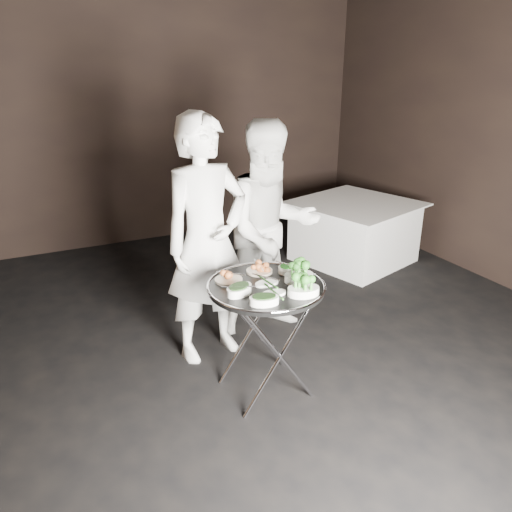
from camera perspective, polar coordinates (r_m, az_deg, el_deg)
name	(u,v)px	position (r m, az deg, el deg)	size (l,w,h in m)	color
floor	(261,394)	(3.62, 0.60, -15.45)	(6.00, 7.00, 0.05)	black
wall_back	(129,119)	(6.28, -14.35, 14.93)	(6.00, 0.05, 3.00)	black
tray_stand	(266,334)	(3.38, 1.13, -8.92)	(0.53, 0.45, 0.79)	silver
serving_tray	(266,286)	(3.21, 1.17, -3.50)	(0.77, 0.77, 0.04)	black
potato_plate_a	(229,277)	(3.26, -3.15, -2.42)	(0.18, 0.18, 0.07)	beige
potato_plate_b	(259,268)	(3.39, 0.39, -1.42)	(0.18, 0.18, 0.06)	beige
greens_bowl	(287,268)	(3.39, 3.56, -1.41)	(0.12, 0.12, 0.07)	white
asparagus_plate_a	(267,282)	(3.21, 1.24, -3.02)	(0.17, 0.11, 0.03)	white
asparagus_plate_b	(274,293)	(3.08, 2.03, -4.20)	(0.16, 0.09, 0.03)	white
spinach_bowl_a	(239,289)	(3.08, -1.92, -3.75)	(0.22, 0.19, 0.08)	white
spinach_bowl_b	(264,299)	(2.95, 0.93, -4.92)	(0.20, 0.16, 0.07)	white
broccoli_bowl_a	(299,276)	(3.26, 4.92, -2.25)	(0.20, 0.15, 0.08)	white
broccoli_bowl_b	(303,289)	(3.08, 5.45, -3.79)	(0.22, 0.18, 0.08)	white
serving_utensils	(264,273)	(3.25, 0.89, -1.97)	(0.59, 0.45, 0.01)	silver
waiter_left	(207,241)	(3.64, -5.63, 1.67)	(0.67, 0.44, 1.84)	white
waiter_right	(271,230)	(4.02, 1.71, 2.96)	(0.85, 0.66, 1.74)	white
dining_table	(354,232)	(5.74, 11.15, 2.74)	(1.19, 1.19, 0.68)	white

